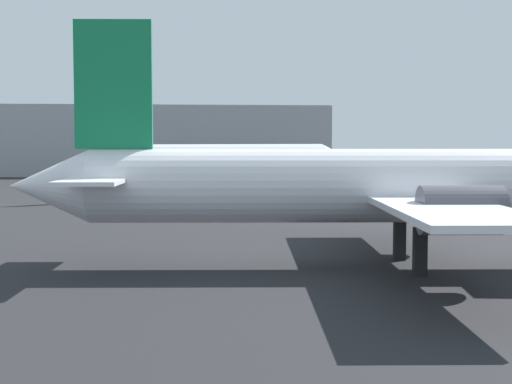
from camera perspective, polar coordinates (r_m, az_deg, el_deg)
airplane_at_gate at (r=32.79m, az=13.24°, el=0.44°), size 36.42×23.81×10.26m
airplane_far_left at (r=71.29m, az=-2.29°, el=2.38°), size 25.83×18.06×10.09m
terminal_building at (r=126.23m, az=-13.54°, el=3.75°), size 78.99×27.08×10.40m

